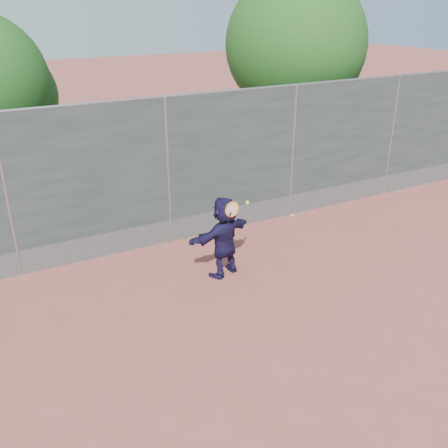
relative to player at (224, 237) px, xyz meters
name	(u,v)px	position (x,y,z in m)	size (l,w,h in m)	color
ground	(259,329)	(-0.34, -1.78, -0.76)	(80.00, 80.00, 0.00)	#9E4C42
player	(224,237)	(0.00, 0.00, 0.00)	(1.40, 0.45, 1.51)	#181438
ball_ground	(292,215)	(2.65, 1.57, -0.72)	(0.07, 0.07, 0.07)	#C3F837
fence	(168,169)	(-0.34, 1.72, 0.83)	(20.00, 0.06, 3.03)	#38423D
swing_action	(233,210)	(0.08, -0.19, 0.59)	(0.51, 0.13, 0.51)	#C26812
tree_right	(300,48)	(4.34, 3.97, 2.74)	(3.78, 3.60, 5.39)	#382314
weed_clump	(186,234)	(-0.04, 1.61, -0.62)	(0.68, 0.07, 0.30)	#387226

